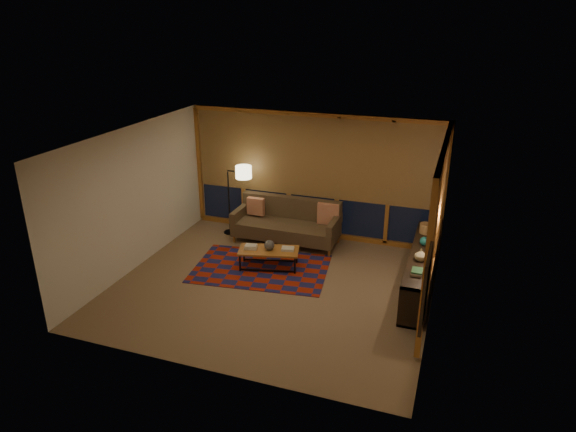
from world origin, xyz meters
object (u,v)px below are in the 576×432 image
(floor_lamp, at_px, (229,199))
(sofa, at_px, (286,223))
(bookshelf, at_px, (420,269))
(coffee_table, at_px, (269,259))

(floor_lamp, bearing_deg, sofa, -6.46)
(floor_lamp, relative_size, bookshelf, 0.56)
(sofa, distance_m, bookshelf, 3.07)
(sofa, distance_m, floor_lamp, 1.40)
(floor_lamp, height_order, bookshelf, floor_lamp)
(bookshelf, bearing_deg, coffee_table, -176.22)
(coffee_table, xyz_separation_m, bookshelf, (2.81, 0.19, 0.16))
(sofa, xyz_separation_m, coffee_table, (0.08, -1.22, -0.26))
(coffee_table, distance_m, bookshelf, 2.82)
(sofa, xyz_separation_m, floor_lamp, (-1.35, 0.08, 0.34))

